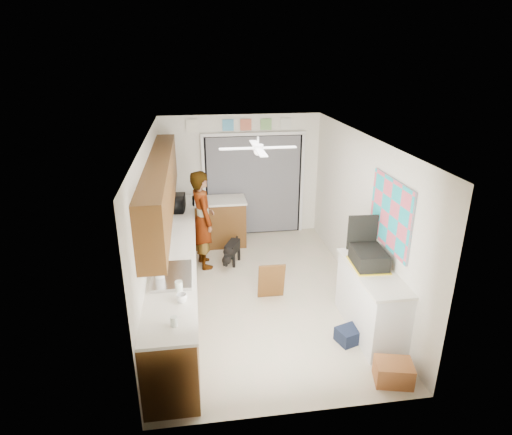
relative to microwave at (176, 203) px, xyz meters
name	(u,v)px	position (x,y,z in m)	size (l,w,h in m)	color
floor	(260,293)	(1.31, -1.51, -1.07)	(5.00, 5.00, 0.00)	#C1B79B
ceiling	(260,138)	(1.31, -1.51, 1.43)	(5.00, 5.00, 0.00)	white
wall_back	(241,176)	(1.31, 0.99, 0.18)	(3.20, 3.20, 0.00)	white
wall_front	(299,315)	(1.31, -4.01, 0.18)	(3.20, 3.20, 0.00)	white
wall_left	(152,227)	(-0.29, -1.51, 0.18)	(5.00, 5.00, 0.00)	white
wall_right	(361,215)	(2.91, -1.51, 0.18)	(5.00, 5.00, 0.00)	white
left_base_cabinets	(176,274)	(0.01, -1.51, -0.62)	(0.60, 4.80, 0.90)	brown
left_countertop	(175,246)	(0.02, -1.51, -0.15)	(0.62, 4.80, 0.04)	white
upper_cabinets	(161,186)	(-0.13, -1.31, 0.73)	(0.32, 4.00, 0.80)	brown
sink_basin	(172,276)	(0.02, -2.51, -0.12)	(0.50, 0.76, 0.06)	silver
faucet	(156,270)	(-0.17, -2.51, -0.02)	(0.03, 0.03, 0.22)	silver
peninsula_base	(220,223)	(0.81, 0.49, -0.62)	(1.00, 0.60, 0.90)	brown
peninsula_top	(219,201)	(0.81, 0.49, -0.15)	(1.04, 0.64, 0.04)	white
back_opening_recess	(254,186)	(1.56, 0.96, -0.02)	(2.00, 0.06, 2.10)	black
curtain_panel	(254,186)	(1.56, 0.92, -0.02)	(1.90, 0.03, 2.05)	slate
door_trim_left	(204,188)	(0.54, 0.93, -0.02)	(0.06, 0.04, 2.10)	white
door_trim_right	(302,184)	(2.58, 0.93, -0.02)	(0.06, 0.04, 2.10)	white
door_trim_head	(254,134)	(1.56, 0.93, 1.05)	(2.10, 0.04, 0.06)	white
header_frame_1	(228,125)	(1.06, 0.96, 1.23)	(0.22, 0.02, 0.22)	#4D9ECE
header_frame_2	(246,125)	(1.41, 0.96, 1.23)	(0.22, 0.02, 0.22)	#CC664C
header_frame_3	(266,124)	(1.81, 0.96, 1.23)	(0.22, 0.02, 0.22)	#72A65F
header_frame_4	(286,124)	(2.21, 0.96, 1.23)	(0.22, 0.02, 0.22)	silver
route66_sign	(192,126)	(0.36, 0.96, 1.23)	(0.22, 0.02, 0.26)	silver
right_counter_base	(371,302)	(2.66, -2.71, -0.62)	(0.50, 1.40, 0.90)	white
right_counter_top	(373,272)	(2.65, -2.71, -0.15)	(0.54, 1.44, 0.04)	white
abstract_painting	(390,214)	(2.89, -2.51, 0.58)	(0.03, 1.15, 0.95)	#E2536A
ceiling_fan	(258,148)	(1.31, -1.31, 1.25)	(1.14, 1.14, 0.24)	white
microwave	(176,203)	(0.00, 0.00, 0.00)	(0.49, 0.33, 0.27)	black
soap_bottle	(165,229)	(-0.12, -1.25, 0.02)	(0.12, 0.12, 0.31)	silver
cup	(182,298)	(0.16, -3.12, -0.08)	(0.13, 0.13, 0.10)	white
jar_a	(179,286)	(0.12, -2.87, -0.07)	(0.09, 0.09, 0.13)	silver
jar_b	(174,321)	(0.08, -3.57, -0.08)	(0.07, 0.07, 0.11)	silver
paper_towel_roll	(159,272)	(-0.12, -2.57, -0.01)	(0.12, 0.12, 0.25)	white
suitcase	(369,258)	(2.63, -2.56, -0.02)	(0.41, 0.54, 0.23)	black
suitcase_rim	(368,265)	(2.63, -2.56, -0.13)	(0.44, 0.58, 0.02)	yellow
suitcase_lid	(362,232)	(2.63, -2.27, 0.23)	(0.42, 0.03, 0.50)	black
cardboard_box	(393,372)	(2.56, -3.71, -0.94)	(0.43, 0.32, 0.27)	#B56239
navy_crate	(349,335)	(2.31, -2.91, -0.98)	(0.32, 0.27, 0.20)	black
cabinet_door_panel	(271,281)	(1.47, -1.71, -0.76)	(0.42, 0.03, 0.62)	brown
man	(203,220)	(0.47, -0.40, -0.19)	(0.64, 0.42, 1.77)	white
dog	(232,251)	(0.98, -0.41, -0.84)	(0.25, 0.59, 0.47)	black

